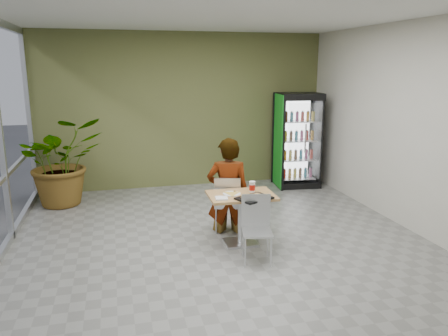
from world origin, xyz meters
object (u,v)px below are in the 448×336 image
Objects in this scene: seated_woman at (228,195)px; potted_plant at (62,161)px; chair_near at (256,223)px; chair_far at (227,200)px; cafeteria_tray at (254,198)px; soda_cup at (252,187)px; dining_table at (241,209)px; beverage_fridge at (298,140)px.

potted_plant reaches higher than seated_woman.
potted_plant reaches higher than chair_near.
cafeteria_tray is at bearing 118.43° from chair_far.
soda_cup is at bearing 132.61° from seated_woman.
potted_plant is (-2.66, 2.62, 0.28)m from dining_table.
cafeteria_tray is (0.05, 0.26, 0.25)m from chair_near.
soda_cup is at bearing 90.15° from chair_near.
cafeteria_tray is at bearing -68.94° from dining_table.
beverage_fridge reaches higher than seated_woman.
chair_far is (-0.08, 0.48, -0.01)m from dining_table.
chair_far is at bearing 99.19° from dining_table.
potted_plant is at bearing -24.00° from seated_woman.
beverage_fridge is 4.72m from potted_plant.
chair_far is at bearing -126.67° from beverage_fridge.
beverage_fridge is at bearing -118.28° from chair_far.
dining_table is 0.53m from chair_near.
chair_near is at bearing 112.29° from chair_far.
beverage_fridge is (2.06, 2.76, 0.45)m from dining_table.
cafeteria_tray is at bearing -116.34° from beverage_fridge.
chair_far is 3.37m from potted_plant.
soda_cup is (0.24, -0.45, 0.24)m from seated_woman.
beverage_fridge reaches higher than cafeteria_tray.
chair_near is at bearing 110.72° from seated_woman.
chair_near is 1.06m from seated_woman.
seated_woman is at bearing 101.24° from cafeteria_tray.
chair_far is at bearing -39.66° from potted_plant.
beverage_fridge is at bearing 55.14° from soda_cup.
soda_cup is 3.28m from beverage_fridge.
seated_woman is (-0.05, 0.52, 0.05)m from dining_table.
seated_woman is (-0.11, 1.05, 0.08)m from chair_near.
soda_cup is 0.08× the size of beverage_fridge.
chair_far is 0.55× the size of potted_plant.
beverage_fridge reaches higher than soda_cup.
chair_far is 0.57m from soda_cup.
cafeteria_tray is (0.10, -0.27, 0.23)m from dining_table.
soda_cup is (0.13, 0.60, 0.31)m from chair_near.
soda_cup is at bearing 76.72° from cafeteria_tray.
seated_woman is 3.92× the size of cafeteria_tray.
beverage_fridge is at bearing -118.47° from seated_woman.
chair_near is 4.17m from potted_plant.
dining_table is 0.37m from cafeteria_tray.
chair_near is 5.58× the size of soda_cup.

